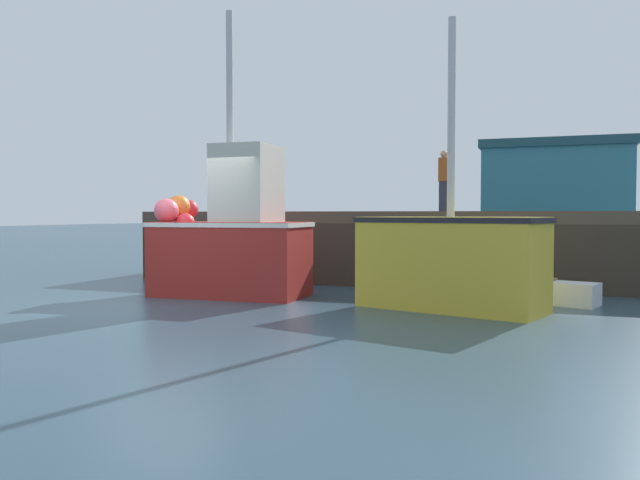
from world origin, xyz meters
TOP-DOWN VIEW (x-y plane):
  - ground at (0.00, 0.00)m, footprint 120.00×160.00m
  - pier at (3.05, 7.43)m, footprint 12.19×8.77m
  - fishing_boat_near_left at (0.50, 1.34)m, footprint 3.02×1.50m
  - fishing_boat_near_right at (4.57, 0.96)m, footprint 3.13×1.92m
  - rowboat at (6.03, 2.26)m, footprint 1.65×1.02m
  - dockworker at (2.95, 10.12)m, footprint 0.34×0.34m
  - warehouse at (5.98, 33.03)m, footprint 8.53×7.08m

SIDE VIEW (x-z plane):
  - ground at x=0.00m, z-range -0.10..0.00m
  - rowboat at x=6.03m, z-range -0.02..0.40m
  - fishing_boat_near_right at x=4.57m, z-range -1.49..3.08m
  - fishing_boat_near_left at x=0.50m, z-range -1.53..3.67m
  - pier at x=3.05m, z-range 0.54..2.11m
  - dockworker at x=2.95m, z-range 1.58..3.41m
  - warehouse at x=5.98m, z-range 0.02..5.87m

